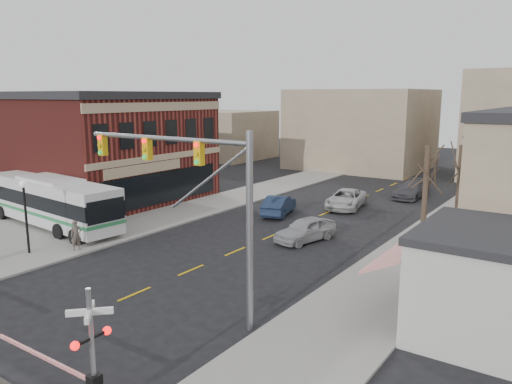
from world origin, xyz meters
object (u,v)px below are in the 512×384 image
car_b (279,205)px  car_d (411,189)px  pedestrian_near (76,235)px  traffic_signal_mast (199,185)px  street_lamp (25,201)px  transit_bus (52,201)px  pedestrian_far (99,217)px  car_a (306,229)px  car_c (346,199)px  rr_crossing_east (83,351)px

car_b → car_d: car_b is taller
pedestrian_near → traffic_signal_mast: bearing=-85.3°
street_lamp → car_d: size_ratio=0.81×
traffic_signal_mast → car_b: traffic_signal_mast is taller
transit_bus → pedestrian_far: transit_bus is taller
traffic_signal_mast → street_lamp: 13.98m
car_d → car_a: bearing=-93.0°
transit_bus → traffic_signal_mast: traffic_signal_mast is taller
street_lamp → pedestrian_near: size_ratio=2.40×
pedestrian_near → car_a: bearing=-30.2°
traffic_signal_mast → pedestrian_near: bearing=168.7°
car_b → pedestrian_near: (-4.99, -15.04, 0.25)m
street_lamp → car_d: bearing=65.5°
car_c → car_b: bearing=-133.7°
rr_crossing_east → car_c: size_ratio=1.01×
transit_bus → car_d: size_ratio=2.52×
car_c → pedestrian_far: pedestrian_far is taller
transit_bus → pedestrian_near: (6.29, -2.63, -0.89)m
transit_bus → car_d: 30.68m
car_a → pedestrian_far: pedestrian_far is taller
transit_bus → street_lamp: street_lamp is taller
car_c → rr_crossing_east: bearing=-90.8°
pedestrian_near → pedestrian_far: (-2.62, 3.77, 0.01)m
rr_crossing_east → car_d: bearing=93.0°
transit_bus → car_d: (17.85, 24.93, -1.15)m
car_a → pedestrian_far: 14.23m
pedestrian_far → rr_crossing_east: bearing=-72.1°
street_lamp → pedestrian_far: street_lamp is taller
car_c → transit_bus: bearing=-140.4°
car_b → pedestrian_far: pedestrian_far is taller
traffic_signal_mast → rr_crossing_east: 8.20m
street_lamp → pedestrian_near: (1.89, 1.94, -2.21)m
street_lamp → car_c: bearing=65.2°
traffic_signal_mast → rr_crossing_east: (1.64, -7.12, -3.72)m
street_lamp → car_b: 18.48m
rr_crossing_east → car_b: (-8.52, 24.53, -1.19)m
traffic_signal_mast → car_d: size_ratio=1.70×
rr_crossing_east → street_lamp: bearing=153.9°
car_b → car_d: size_ratio=0.88×
rr_crossing_east → pedestrian_near: bearing=144.9°
street_lamp → pedestrian_far: size_ratio=2.37×
rr_crossing_east → car_d: 37.12m
car_c → pedestrian_near: size_ratio=3.03×
transit_bus → pedestrian_far: 3.94m
car_a → transit_bus: bearing=-142.3°
pedestrian_far → car_a: bearing=-7.4°
rr_crossing_east → street_lamp: 17.19m
traffic_signal_mast → car_c: bearing=98.8°
traffic_signal_mast → car_b: (-6.88, 17.41, -4.91)m
pedestrian_near → street_lamp: bearing=151.8°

